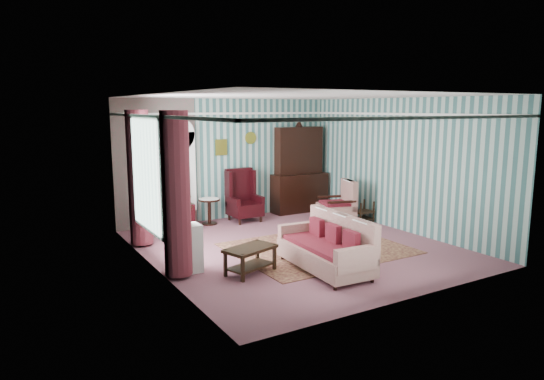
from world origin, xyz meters
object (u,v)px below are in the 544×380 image
floral_armchair (336,204)px  sofa (325,240)px  nest_table (362,211)px  wingback_left (174,203)px  coffee_table (250,260)px  dresser_hutch (300,167)px  round_side_table (209,212)px  bookcase (178,178)px  plant_stand (184,249)px  seated_woman (174,204)px  wingback_right (245,196)px

floral_armchair → sofa: bearing=155.7°
nest_table → floral_armchair: floral_armchair is taller
wingback_left → coffee_table: bearing=-87.9°
dresser_hutch → floral_armchair: 1.71m
wingback_left → nest_table: wingback_left is taller
dresser_hutch → nest_table: bearing=-72.6°
round_side_table → coffee_table: size_ratio=0.70×
bookcase → sofa: bookcase is taller
wingback_left → floral_armchair: size_ratio=1.37×
wingback_left → plant_stand: bearing=-106.2°
round_side_table → dresser_hutch: bearing=2.6°
wingback_left → sofa: (1.25, -3.84, -0.11)m
wingback_left → round_side_table: wingback_left is taller
bookcase → seated_woman: (-0.25, -0.39, -0.53)m
round_side_table → nest_table: bearing=-28.2°
seated_woman → floral_armchair: seated_woman is taller
nest_table → coffee_table: 4.34m
dresser_hutch → seated_woman: 3.56m
wingback_left → sofa: 4.04m
dresser_hutch → floral_armchair: bearing=-90.0°
plant_stand → floral_armchair: (4.30, 1.47, 0.06)m
seated_woman → coffee_table: bearing=-87.9°
seated_woman → nest_table: (4.07, -1.55, -0.32)m
floral_armchair → coffee_table: (-3.38, -2.06, -0.23)m
bookcase → round_side_table: size_ratio=3.73×
wingback_right → round_side_table: bearing=170.0°
bookcase → coffee_table: bearing=-92.0°
bookcase → floral_armchair: size_ratio=2.46×
wingback_left → round_side_table: bearing=9.5°
bookcase → wingback_left: bearing=-122.7°
round_side_table → seated_woman: bearing=-170.5°
coffee_table → dresser_hutch: bearing=46.9°
seated_woman → nest_table: size_ratio=2.19×
round_side_table → floral_armchair: floral_armchair is taller
bookcase → coffee_table: bookcase is taller
sofa → dresser_hutch: bearing=-25.3°
wingback_left → nest_table: size_ratio=2.31×
bookcase → floral_armchair: (3.25, -1.67, -0.66)m
dresser_hutch → seated_woman: dresser_hutch is taller
bookcase → coffee_table: size_ratio=2.61×
round_side_table → plant_stand: 3.36m
wingback_left → seated_woman: bearing=0.0°
plant_stand → floral_armchair: floral_armchair is taller
floral_armchair → coffee_table: floral_armchair is taller
bookcase → plant_stand: bearing=-108.5°
round_side_table → wingback_left: bearing=-170.5°
seated_woman → plant_stand: size_ratio=1.47×
wingback_right → plant_stand: 3.76m
bookcase → sofa: bearing=-76.7°
seated_woman → floral_armchair: size_ratio=1.29×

